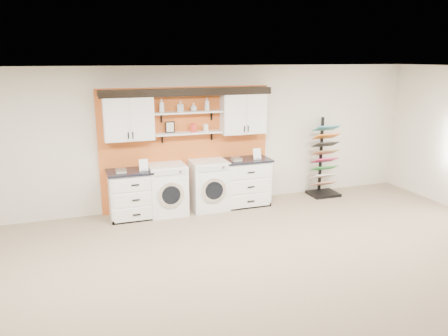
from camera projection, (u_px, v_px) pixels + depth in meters
name	position (u px, v px, depth m)	size (l,w,h in m)	color
floor	(271.00, 306.00, 5.33)	(10.00, 10.00, 0.00)	#8A785D
ceiling	(278.00, 71.00, 4.64)	(10.00, 10.00, 0.00)	white
wall_back	(186.00, 138.00, 8.65)	(10.00, 10.00, 0.00)	beige
accent_panel	(187.00, 148.00, 8.66)	(3.40, 0.07, 2.40)	#C65B21
upper_cabinet_left	(128.00, 118.00, 7.98)	(0.90, 0.35, 0.84)	white
upper_cabinet_right	(243.00, 113.00, 8.70)	(0.90, 0.35, 0.84)	white
shelf_lower	(189.00, 133.00, 8.43)	(1.32, 0.28, 0.03)	white
shelf_upper	(188.00, 112.00, 8.33)	(1.32, 0.28, 0.03)	white
crown_molding	(187.00, 91.00, 8.25)	(3.30, 0.41, 0.13)	black
picture_frame	(170.00, 127.00, 8.33)	(0.18, 0.02, 0.22)	black
canister_red	(193.00, 128.00, 8.44)	(0.11, 0.11, 0.16)	red
canister_cream	(206.00, 128.00, 8.52)	(0.10, 0.10, 0.14)	silver
base_cabinet_left	(134.00, 194.00, 8.18)	(0.94, 0.66, 0.92)	white
base_cabinet_right	(245.00, 182.00, 8.91)	(0.99, 0.66, 0.96)	white
washer	(167.00, 189.00, 8.38)	(0.70, 0.71, 0.98)	white
dryer	(209.00, 185.00, 8.65)	(0.70, 0.71, 0.98)	white
sample_rack	(324.00, 171.00, 9.53)	(0.63, 0.53, 1.70)	black
soap_bottle_a	(162.00, 106.00, 8.13)	(0.10, 0.10, 0.26)	silver
soap_bottle_b	(180.00, 106.00, 8.26)	(0.09, 0.10, 0.21)	silver
soap_bottle_c	(194.00, 107.00, 8.35)	(0.12, 0.12, 0.16)	silver
soap_bottle_d	(207.00, 104.00, 8.42)	(0.10, 0.10, 0.25)	silver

